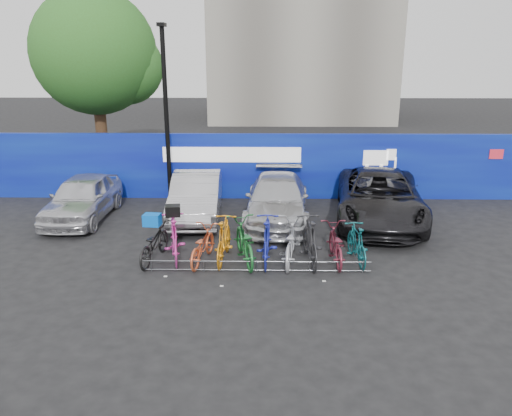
{
  "coord_description": "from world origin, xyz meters",
  "views": [
    {
      "loc": [
        0.16,
        -11.86,
        5.15
      ],
      "look_at": [
        -0.06,
        2.0,
        0.84
      ],
      "focal_mm": 35.0,
      "sensor_mm": 36.0,
      "label": 1
    }
  ],
  "objects_px": {
    "bike_2": "(202,245)",
    "bike_4": "(244,242)",
    "car_3": "(380,197)",
    "bike_3": "(224,240)",
    "bike_5": "(267,240)",
    "bike_rack": "(257,266)",
    "bike_6": "(290,242)",
    "car_1": "(196,196)",
    "bike_7": "(310,241)",
    "bike_9": "(357,244)",
    "bike_1": "(174,237)",
    "car_0": "(83,198)",
    "bike_8": "(335,244)",
    "tree": "(100,55)",
    "car_2": "(277,199)",
    "lamppost": "(166,111)",
    "bike_0": "(154,243)"
  },
  "relations": [
    {
      "from": "car_0",
      "to": "bike_2",
      "type": "distance_m",
      "value": 5.51
    },
    {
      "from": "bike_3",
      "to": "car_3",
      "type": "bearing_deg",
      "value": -139.81
    },
    {
      "from": "bike_2",
      "to": "tree",
      "type": "bearing_deg",
      "value": -50.35
    },
    {
      "from": "bike_0",
      "to": "bike_5",
      "type": "distance_m",
      "value": 2.91
    },
    {
      "from": "bike_3",
      "to": "bike_9",
      "type": "xyz_separation_m",
      "value": [
        3.4,
        -0.04,
        -0.08
      ]
    },
    {
      "from": "bike_3",
      "to": "bike_5",
      "type": "distance_m",
      "value": 1.11
    },
    {
      "from": "bike_rack",
      "to": "car_1",
      "type": "distance_m",
      "value": 4.75
    },
    {
      "from": "lamppost",
      "to": "bike_3",
      "type": "relative_size",
      "value": 3.16
    },
    {
      "from": "car_1",
      "to": "bike_9",
      "type": "distance_m",
      "value": 5.82
    },
    {
      "from": "car_3",
      "to": "bike_4",
      "type": "height_order",
      "value": "car_3"
    },
    {
      "from": "car_0",
      "to": "bike_8",
      "type": "relative_size",
      "value": 2.25
    },
    {
      "from": "bike_3",
      "to": "bike_7",
      "type": "distance_m",
      "value": 2.21
    },
    {
      "from": "car_3",
      "to": "bike_5",
      "type": "bearing_deg",
      "value": -128.07
    },
    {
      "from": "car_3",
      "to": "bike_8",
      "type": "height_order",
      "value": "car_3"
    },
    {
      "from": "bike_9",
      "to": "bike_2",
      "type": "bearing_deg",
      "value": -4.76
    },
    {
      "from": "bike_rack",
      "to": "bike_7",
      "type": "relative_size",
      "value": 2.78
    },
    {
      "from": "car_0",
      "to": "car_1",
      "type": "bearing_deg",
      "value": 3.78
    },
    {
      "from": "bike_3",
      "to": "bike_0",
      "type": "bearing_deg",
      "value": 6.0
    },
    {
      "from": "bike_rack",
      "to": "bike_3",
      "type": "distance_m",
      "value": 1.18
    },
    {
      "from": "lamppost",
      "to": "car_3",
      "type": "distance_m",
      "value": 7.73
    },
    {
      "from": "tree",
      "to": "car_2",
      "type": "relative_size",
      "value": 1.62
    },
    {
      "from": "car_0",
      "to": "bike_9",
      "type": "height_order",
      "value": "car_0"
    },
    {
      "from": "car_2",
      "to": "bike_4",
      "type": "xyz_separation_m",
      "value": [
        -0.93,
        -3.37,
        -0.15
      ]
    },
    {
      "from": "car_3",
      "to": "bike_3",
      "type": "xyz_separation_m",
      "value": [
        -4.7,
        -3.33,
        -0.21
      ]
    },
    {
      "from": "tree",
      "to": "bike_7",
      "type": "relative_size",
      "value": 3.87
    },
    {
      "from": "car_3",
      "to": "bike_rack",
      "type": "bearing_deg",
      "value": -125.03
    },
    {
      "from": "car_2",
      "to": "bike_5",
      "type": "height_order",
      "value": "car_2"
    },
    {
      "from": "bike_0",
      "to": "bike_6",
      "type": "xyz_separation_m",
      "value": [
        3.5,
        -0.0,
        0.06
      ]
    },
    {
      "from": "bike_1",
      "to": "bike_2",
      "type": "height_order",
      "value": "bike_1"
    },
    {
      "from": "car_3",
      "to": "bike_6",
      "type": "distance_m",
      "value": 4.52
    },
    {
      "from": "bike_5",
      "to": "bike_3",
      "type": "bearing_deg",
      "value": -0.29
    },
    {
      "from": "bike_1",
      "to": "bike_3",
      "type": "distance_m",
      "value": 1.3
    },
    {
      "from": "bike_5",
      "to": "bike_6",
      "type": "distance_m",
      "value": 0.6
    },
    {
      "from": "car_1",
      "to": "car_2",
      "type": "relative_size",
      "value": 0.91
    },
    {
      "from": "bike_0",
      "to": "bike_7",
      "type": "height_order",
      "value": "bike_7"
    },
    {
      "from": "bike_7",
      "to": "bike_9",
      "type": "relative_size",
      "value": 1.2
    },
    {
      "from": "bike_rack",
      "to": "bike_6",
      "type": "distance_m",
      "value": 1.13
    },
    {
      "from": "car_3",
      "to": "bike_6",
      "type": "bearing_deg",
      "value": -123.07
    },
    {
      "from": "tree",
      "to": "bike_9",
      "type": "height_order",
      "value": "tree"
    },
    {
      "from": "bike_8",
      "to": "bike_9",
      "type": "xyz_separation_m",
      "value": [
        0.54,
        -0.0,
        0.02
      ]
    },
    {
      "from": "car_3",
      "to": "car_1",
      "type": "bearing_deg",
      "value": -173.58
    },
    {
      "from": "bike_5",
      "to": "bike_6",
      "type": "xyz_separation_m",
      "value": [
        0.59,
        0.02,
        -0.06
      ]
    },
    {
      "from": "bike_5",
      "to": "bike_7",
      "type": "xyz_separation_m",
      "value": [
        1.1,
        -0.04,
        0.01
      ]
    },
    {
      "from": "bike_rack",
      "to": "bike_1",
      "type": "xyz_separation_m",
      "value": [
        -2.15,
        0.8,
        0.43
      ]
    },
    {
      "from": "car_3",
      "to": "bike_8",
      "type": "xyz_separation_m",
      "value": [
        -1.85,
        -3.37,
        -0.3
      ]
    },
    {
      "from": "car_3",
      "to": "bike_5",
      "type": "xyz_separation_m",
      "value": [
        -3.6,
        -3.39,
        -0.19
      ]
    },
    {
      "from": "car_0",
      "to": "bike_4",
      "type": "xyz_separation_m",
      "value": [
        5.34,
        -3.41,
        -0.17
      ]
    },
    {
      "from": "bike_3",
      "to": "bike_9",
      "type": "relative_size",
      "value": 1.15
    },
    {
      "from": "bike_2",
      "to": "bike_4",
      "type": "relative_size",
      "value": 0.85
    },
    {
      "from": "tree",
      "to": "bike_9",
      "type": "bearing_deg",
      "value": -47.02
    }
  ]
}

